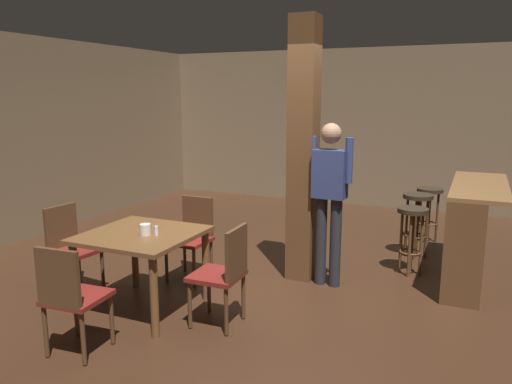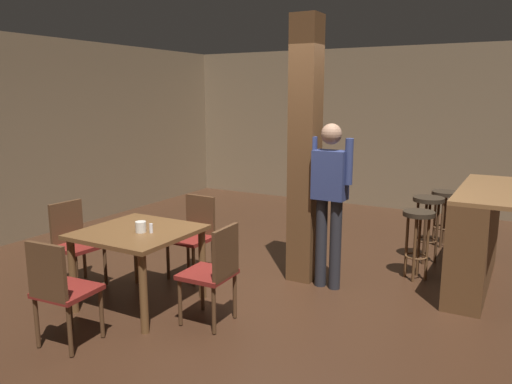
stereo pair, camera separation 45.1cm
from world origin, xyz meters
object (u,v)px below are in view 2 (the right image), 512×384
(chair_north, at_px, (194,232))
(bar_stool_near, at_px, (418,229))
(dining_table, at_px, (138,242))
(bar_stool_far, at_px, (445,205))
(napkin_cup, at_px, (141,227))
(bar_stool_mid, at_px, (428,213))
(salt_shaker, at_px, (151,228))
(chair_south, at_px, (60,288))
(chair_east, at_px, (215,269))
(standing_person, at_px, (330,194))
(chair_west, at_px, (74,240))
(bar_counter, at_px, (475,236))

(chair_north, distance_m, bar_stool_near, 2.44)
(dining_table, xyz_separation_m, bar_stool_far, (2.22, 3.43, -0.07))
(napkin_cup, distance_m, bar_stool_mid, 3.41)
(chair_north, bearing_deg, salt_shaker, -78.83)
(chair_south, height_order, bar_stool_far, chair_south)
(chair_south, height_order, napkin_cup, chair_south)
(chair_east, xyz_separation_m, standing_person, (0.55, 1.30, 0.50))
(chair_south, distance_m, bar_stool_mid, 4.17)
(dining_table, height_order, napkin_cup, napkin_cup)
(standing_person, distance_m, bar_stool_far, 2.32)
(chair_west, height_order, chair_east, same)
(chair_south, relative_size, chair_west, 1.00)
(standing_person, bearing_deg, chair_west, -151.44)
(chair_north, distance_m, bar_counter, 3.01)
(chair_east, height_order, bar_stool_far, chair_east)
(chair_north, distance_m, bar_stool_mid, 2.79)
(chair_east, xyz_separation_m, bar_stool_far, (1.37, 3.42, 0.05))
(chair_south, height_order, bar_stool_mid, chair_south)
(chair_north, xyz_separation_m, napkin_cup, (0.08, -0.93, 0.29))
(chair_north, xyz_separation_m, chair_south, (0.02, -1.82, 0.00))
(chair_south, bearing_deg, bar_stool_far, 63.20)
(chair_east, bearing_deg, dining_table, -179.35)
(napkin_cup, relative_size, salt_shaker, 1.16)
(chair_north, height_order, chair_east, same)
(chair_north, relative_size, bar_counter, 0.50)
(chair_east, bearing_deg, salt_shaker, -177.80)
(napkin_cup, height_order, bar_counter, bar_counter)
(chair_south, xyz_separation_m, chair_east, (0.84, 0.94, 0.00))
(napkin_cup, height_order, standing_person, standing_person)
(chair_north, distance_m, napkin_cup, 0.98)
(salt_shaker, bearing_deg, bar_stool_near, 45.39)
(bar_counter, bearing_deg, standing_person, -148.04)
(chair_north, height_order, standing_person, standing_person)
(chair_east, bearing_deg, bar_counter, 48.54)
(chair_east, xyz_separation_m, bar_stool_mid, (1.30, 2.65, 0.10))
(napkin_cup, height_order, bar_stool_near, napkin_cup)
(chair_east, bearing_deg, chair_south, -131.62)
(salt_shaker, height_order, bar_counter, bar_counter)
(chair_north, distance_m, standing_person, 1.55)
(chair_north, relative_size, chair_east, 1.00)
(dining_table, relative_size, chair_west, 1.12)
(bar_stool_mid, bearing_deg, chair_east, -116.06)
(chair_west, relative_size, standing_person, 0.52)
(chair_south, xyz_separation_m, chair_west, (-0.95, 0.97, 0.00))
(standing_person, distance_m, bar_stool_mid, 1.59)
(bar_counter, relative_size, bar_stool_mid, 2.22)
(chair_east, bearing_deg, bar_stool_far, 68.21)
(bar_counter, bearing_deg, dining_table, -142.02)
(standing_person, bearing_deg, dining_table, -137.12)
(chair_south, relative_size, bar_stool_near, 1.16)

